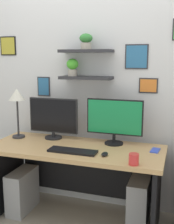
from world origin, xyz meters
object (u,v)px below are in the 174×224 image
Objects in this scene: cell_phone at (155,150)px; keyboard at (73,151)px; desk_lamp at (17,99)px; desk at (77,166)px; monitor_left at (53,118)px; computer_tower_left at (22,191)px; computer_mouse at (105,154)px; computer_tower_right at (139,202)px; coffee_mug at (134,159)px; monitor_right at (114,120)px.

keyboard is at bearing -152.83° from cell_phone.
desk is at bearing -5.44° from desk_lamp.
monitor_left is 0.83m from computer_tower_left.
monitor_left is 1.02× the size of desk_lamp.
computer_mouse is 0.19× the size of computer_tower_right.
keyboard is 0.85× the size of desk_lamp.
keyboard is at bearing -156.91° from computer_tower_right.
desk is 0.76m from cell_phone.
cell_phone is 0.42m from coffee_mug.
desk is 3.02× the size of monitor_right.
monitor_left is 0.78m from computer_mouse.
cell_phone is 0.53m from computer_tower_right.
keyboard is at bearing 179.24° from computer_mouse.
desk_lamp reaches higher than computer_tower_right.
desk is at bearing -153.41° from monitor_right.
computer_tower_left is (-1.32, -0.13, -0.54)m from cell_phone.
monitor_right is at bearing 90.68° from computer_mouse.
monitor_left is at bearing 14.98° from desk_lamp.
computer_mouse is 0.65m from computer_tower_right.
monitor_left is at bearing 134.08° from keyboard.
cell_phone is (1.41, 0.00, -0.40)m from desk_lamp.
desk is 3.81× the size of computer_tower_left.
computer_mouse is (0.00, -0.37, -0.23)m from monitor_right.
computer_mouse is (0.30, -0.00, 0.01)m from keyboard.
keyboard is (0.35, -0.36, -0.21)m from monitor_left.
coffee_mug is 0.19× the size of computer_tower_right.
monitor_right reaches higher than coffee_mug.
computer_tower_left is at bearing -174.07° from desk.
computer_tower_right is at bearing -163.11° from cell_phone.
cell_phone is 0.32× the size of computer_tower_left.
keyboard is at bearing -45.92° from monitor_left.
coffee_mug is (1.28, -0.40, -0.36)m from desk_lamp.
computer_mouse is 0.48m from cell_phone.
desk_lamp is at bearing 159.45° from keyboard.
coffee_mug is 0.21× the size of computer_tower_left.
monitor_left is 1.06m from coffee_mug.
computer_mouse is 1.08m from computer_tower_left.
computer_tower_left is (-0.59, -0.06, -0.32)m from desk.
keyboard is at bearing -128.87° from monitor_right.
coffee_mug is 0.67m from computer_tower_right.
monitor_right is at bearing 51.13° from keyboard.
desk is 0.92m from desk_lamp.
desk_lamp is (-0.69, 0.07, 0.62)m from desk.
monitor_right is at bearing 118.88° from coffee_mug.
desk is 3.76× the size of keyboard.
coffee_mug is (-0.13, -0.40, 0.04)m from cell_phone.
monitor_left is at bearing 172.61° from computer_tower_right.
keyboard is 3.14× the size of cell_phone.
keyboard is 4.89× the size of coffee_mug.
computer_mouse is at bearing -32.22° from desk.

